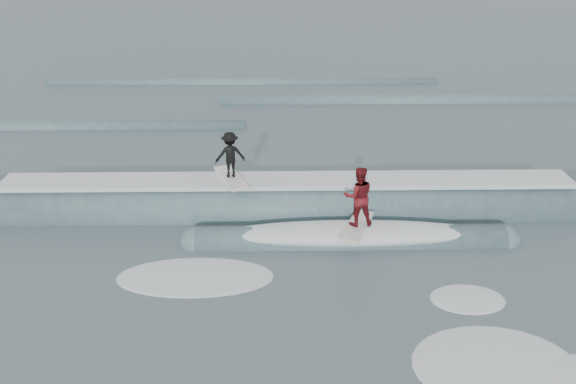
{
  "coord_description": "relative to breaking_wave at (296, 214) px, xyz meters",
  "views": [
    {
      "loc": [
        -0.31,
        -13.56,
        8.86
      ],
      "look_at": [
        0.0,
        4.19,
        1.1
      ],
      "focal_mm": 40.0,
      "sensor_mm": 36.0,
      "label": 1
    }
  ],
  "objects": [
    {
      "name": "ground",
      "position": [
        -0.26,
        -4.87,
        -0.04
      ],
      "size": [
        160.0,
        160.0,
        0.0
      ],
      "primitive_type": "plane",
      "color": "#394D54",
      "rests_on": "ground"
    },
    {
      "name": "far_swells",
      "position": [
        -1.66,
        12.78,
        -0.04
      ],
      "size": [
        42.54,
        8.65,
        0.8
      ],
      "color": "#3A5A61",
      "rests_on": "ground"
    },
    {
      "name": "surfer_black",
      "position": [
        -2.04,
        0.31,
        1.8
      ],
      "size": [
        1.23,
        2.06,
        1.55
      ],
      "color": "silver",
      "rests_on": "ground"
    },
    {
      "name": "whitewater",
      "position": [
        1.4,
        -6.18,
        -0.04
      ],
      "size": [
        17.34,
        7.23,
        0.1
      ],
      "color": "white",
      "rests_on": "ground"
    },
    {
      "name": "breaking_wave",
      "position": [
        0.0,
        0.0,
        0.0
      ],
      "size": [
        23.2,
        3.83,
        2.11
      ],
      "color": "#3A5A61",
      "rests_on": "ground"
    },
    {
      "name": "surfer_red",
      "position": [
        1.72,
        -1.89,
        1.34
      ],
      "size": [
        1.23,
        2.06,
        1.86
      ],
      "color": "silver",
      "rests_on": "ground"
    }
  ]
}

